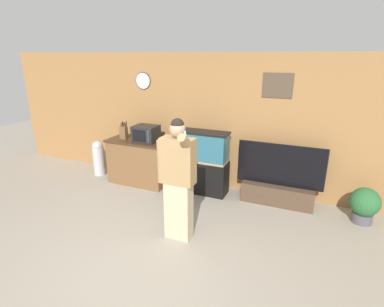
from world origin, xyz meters
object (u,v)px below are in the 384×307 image
object	(u,v)px
microwave	(146,134)
trash_bin	(99,157)
person_standing	(178,179)
counter_island	(140,161)
tv_on_stand	(278,186)
aquarium_on_stand	(202,162)
knife_block	(124,132)
potted_plant	(365,204)

from	to	relation	value
microwave	trash_bin	bearing A→B (deg)	178.41
microwave	person_standing	distance (m)	2.02
person_standing	trash_bin	bearing A→B (deg)	150.92
counter_island	microwave	world-z (taller)	microwave
tv_on_stand	aquarium_on_stand	bearing A→B (deg)	-176.12
aquarium_on_stand	tv_on_stand	bearing A→B (deg)	3.88
person_standing	knife_block	bearing A→B (deg)	143.18
counter_island	aquarium_on_stand	size ratio (longest dim) A/B	1.03
knife_block	tv_on_stand	world-z (taller)	knife_block
trash_bin	knife_block	bearing A→B (deg)	-4.33
tv_on_stand	potted_plant	distance (m)	1.35
aquarium_on_stand	potted_plant	world-z (taller)	aquarium_on_stand
trash_bin	aquarium_on_stand	bearing A→B (deg)	1.78
person_standing	potted_plant	size ratio (longest dim) A/B	3.03
microwave	aquarium_on_stand	size ratio (longest dim) A/B	0.39
microwave	tv_on_stand	size ratio (longest dim) A/B	0.31
counter_island	tv_on_stand	bearing A→B (deg)	3.65
counter_island	aquarium_on_stand	xyz separation A→B (m)	(1.36, 0.08, 0.14)
counter_island	person_standing	world-z (taller)	person_standing
counter_island	microwave	size ratio (longest dim) A/B	2.68
microwave	counter_island	bearing A→B (deg)	171.68
knife_block	trash_bin	size ratio (longest dim) A/B	0.47
potted_plant	trash_bin	size ratio (longest dim) A/B	0.76
trash_bin	potted_plant	bearing A→B (deg)	0.38
counter_island	microwave	bearing A→B (deg)	-8.32
aquarium_on_stand	potted_plant	bearing A→B (deg)	-0.85
tv_on_stand	trash_bin	bearing A→B (deg)	-177.45
trash_bin	counter_island	bearing A→B (deg)	-0.29
counter_island	microwave	distance (m)	0.65
knife_block	tv_on_stand	bearing A→B (deg)	4.26
counter_island	knife_block	world-z (taller)	knife_block
tv_on_stand	person_standing	bearing A→B (deg)	-125.34
counter_island	knife_block	xyz separation A→B (m)	(-0.31, -0.05, 0.59)
aquarium_on_stand	counter_island	bearing A→B (deg)	-176.60
counter_island	trash_bin	size ratio (longest dim) A/B	1.62
knife_block	potted_plant	bearing A→B (deg)	1.19
knife_block	aquarium_on_stand	xyz separation A→B (m)	(1.67, 0.13, -0.45)
microwave	knife_block	size ratio (longest dim) A/B	1.28
microwave	knife_block	world-z (taller)	knife_block
aquarium_on_stand	person_standing	distance (m)	1.61
knife_block	tv_on_stand	xyz separation A→B (m)	(3.08, 0.23, -0.73)
counter_island	aquarium_on_stand	distance (m)	1.37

